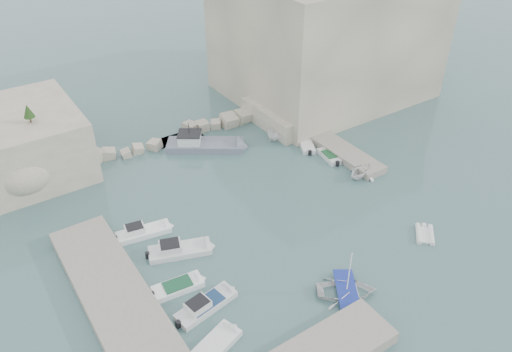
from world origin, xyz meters
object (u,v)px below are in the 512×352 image
inflatable_dinghy (424,236)px  tender_east_a (360,177)px  motorboat_a (144,234)px  motorboat_c (178,289)px  tender_east_c (306,146)px  tender_east_d (284,138)px  work_boat (205,148)px  motorboat_d (206,308)px  motorboat_e (216,347)px  tender_east_b (329,158)px  rowboat (346,294)px  motorboat_b (180,253)px

inflatable_dinghy → tender_east_a: tender_east_a is taller
motorboat_a → motorboat_c: size_ratio=1.20×
tender_east_c → motorboat_a: bearing=127.1°
motorboat_c → inflatable_dinghy: motorboat_c is taller
tender_east_d → work_boat: 9.90m
motorboat_d → tender_east_d: bearing=30.8°
motorboat_a → tender_east_c: motorboat_a is taller
motorboat_e → tender_east_b: bearing=13.6°
motorboat_a → tender_east_d: tender_east_d is taller
motorboat_c → rowboat: bearing=-30.0°
motorboat_d → tender_east_c: 27.18m
motorboat_d → tender_east_a: tender_east_a is taller
motorboat_c → motorboat_d: (0.98, -3.07, 0.00)m
motorboat_a → rowboat: bearing=-46.5°
motorboat_a → tender_east_a: tender_east_a is taller
motorboat_b → work_boat: (10.75, 14.78, 0.00)m
motorboat_a → motorboat_b: 4.50m
tender_east_a → tender_east_c: 8.64m
inflatable_dinghy → tender_east_b: bearing=40.1°
motorboat_d → tender_east_d: tender_east_d is taller
motorboat_a → tender_east_d: (21.81, 7.30, 0.00)m
motorboat_c → tender_east_d: size_ratio=1.00×
motorboat_c → work_boat: size_ratio=0.46×
motorboat_d → tender_east_a: bearing=6.4°
tender_east_d → motorboat_a: bearing=118.1°
rowboat → tender_east_a: size_ratio=1.33×
tender_east_b → tender_east_c: bearing=16.2°
tender_east_a → tender_east_b: tender_east_a is taller
motorboat_c → tender_east_a: 24.50m
motorboat_a → tender_east_a: size_ratio=1.49×
rowboat → tender_east_c: (12.04, 20.55, 0.00)m
motorboat_a → tender_east_b: (23.42, 0.62, 0.00)m
tender_east_a → motorboat_d: bearing=94.0°
motorboat_b → motorboat_d: same height
tender_east_a → motorboat_c: bearing=86.5°
motorboat_a → tender_east_c: (22.96, 4.38, 0.00)m
motorboat_a → motorboat_b: size_ratio=0.90×
motorboat_a → motorboat_c: bearing=-83.3°
tender_east_b → rowboat: bearing=152.7°
rowboat → tender_east_b: (12.49, 16.80, 0.00)m
inflatable_dinghy → tender_east_d: size_ratio=0.65×
tender_east_a → work_boat: 18.68m
rowboat → tender_east_c: rowboat is taller
motorboat_c → work_boat: bearing=61.2°
motorboat_e → tender_east_a: tender_east_a is taller
motorboat_c → motorboat_e: bearing=-86.2°
tender_east_a → tender_east_b: 4.86m
tender_east_a → tender_east_c: size_ratio=0.79×
motorboat_e → tender_east_c: 30.35m
motorboat_a → inflatable_dinghy: 26.55m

